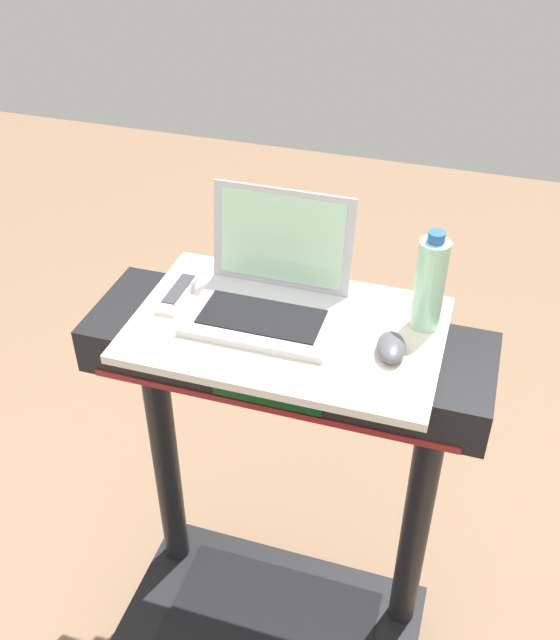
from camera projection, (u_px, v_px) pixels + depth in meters
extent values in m
cylinder|color=black|center=(166.00, 460.00, 1.98)|extent=(0.07, 0.07, 0.80)
cylinder|color=black|center=(417.00, 521.00, 1.82)|extent=(0.07, 0.07, 0.80)
cube|color=black|center=(287.00, 352.00, 1.63)|extent=(0.90, 0.28, 0.11)
cube|color=#0C3F19|center=(267.00, 394.00, 1.52)|extent=(0.24, 0.01, 0.06)
cube|color=maroon|center=(267.00, 409.00, 1.55)|extent=(0.81, 0.00, 0.02)
cube|color=beige|center=(287.00, 329.00, 1.59)|extent=(0.67, 0.43, 0.02)
cube|color=#B7B7BC|center=(264.00, 316.00, 1.60)|extent=(0.32, 0.23, 0.02)
cube|color=black|center=(262.00, 316.00, 1.58)|extent=(0.26, 0.13, 0.00)
cube|color=#B7B7BC|center=(282.00, 238.00, 1.63)|extent=(0.32, 0.04, 0.23)
cube|color=#B2E0B7|center=(281.00, 239.00, 1.62)|extent=(0.28, 0.03, 0.20)
ellipsoid|color=#4C4C51|center=(391.00, 347.00, 1.50)|extent=(0.08, 0.11, 0.03)
cylinder|color=#9EDBB2|center=(430.00, 285.00, 1.53)|extent=(0.06, 0.06, 0.21)
cylinder|color=#2659A5|center=(437.00, 237.00, 1.46)|extent=(0.04, 0.04, 0.02)
cube|color=silver|center=(179.00, 293.00, 1.67)|extent=(0.05, 0.16, 0.02)
cube|color=#333338|center=(179.00, 289.00, 1.66)|extent=(0.03, 0.12, 0.00)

